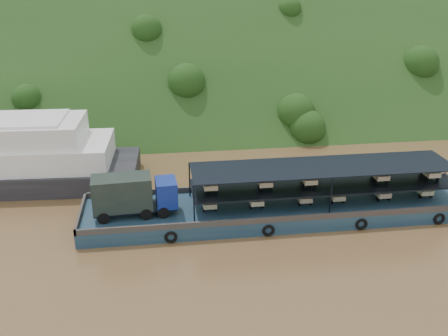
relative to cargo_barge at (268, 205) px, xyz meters
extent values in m
plane|color=brown|center=(-1.40, 1.05, -1.17)|extent=(160.00, 160.00, 0.00)
cube|color=#183914|center=(-1.40, 37.05, -1.17)|extent=(140.00, 39.60, 39.60)
cube|color=#132942|center=(1.26, 0.07, -0.57)|extent=(35.00, 7.00, 1.20)
cube|color=#592D19|center=(1.26, 3.47, 0.28)|extent=(35.00, 0.20, 0.50)
cube|color=#592D19|center=(1.26, -3.33, 0.28)|extent=(35.00, 0.20, 0.50)
cube|color=#592D19|center=(-16.14, 0.07, 0.28)|extent=(0.20, 7.00, 0.50)
torus|color=black|center=(-8.74, -3.48, -0.62)|extent=(1.06, 0.26, 1.06)
torus|color=black|center=(-0.74, -3.48, -0.62)|extent=(1.06, 0.26, 1.06)
torus|color=black|center=(7.26, -3.48, -0.62)|extent=(1.06, 0.26, 1.06)
torus|color=black|center=(14.26, -3.48, -0.62)|extent=(1.06, 0.26, 1.06)
cylinder|color=black|center=(-14.07, -1.61, 0.54)|extent=(1.03, 0.42, 1.01)
cylinder|color=black|center=(-14.21, 0.51, 0.54)|extent=(1.03, 0.42, 1.01)
cylinder|color=black|center=(-10.64, -1.38, 0.54)|extent=(1.03, 0.42, 1.01)
cylinder|color=black|center=(-10.78, 0.74, 0.54)|extent=(1.03, 0.42, 1.01)
cylinder|color=black|center=(-9.23, -1.28, 0.54)|extent=(1.03, 0.42, 1.01)
cylinder|color=black|center=(-9.37, 0.83, 0.54)|extent=(1.03, 0.42, 1.01)
cube|color=black|center=(-11.52, -0.37, 0.69)|extent=(7.00, 2.67, 0.20)
cube|color=navy|center=(-8.90, -0.20, 1.85)|extent=(1.87, 2.53, 2.22)
cube|color=black|center=(-8.04, -0.14, 2.25)|extent=(0.20, 2.02, 0.91)
cube|color=black|center=(-12.53, -0.44, 2.15)|extent=(5.00, 2.74, 2.83)
cube|color=black|center=(4.76, 0.07, 1.69)|extent=(23.00, 5.00, 0.12)
cube|color=black|center=(4.76, 0.07, 3.33)|extent=(23.00, 5.00, 0.08)
cylinder|color=black|center=(-6.74, -2.43, 1.68)|extent=(0.12, 0.12, 3.30)
cylinder|color=black|center=(-6.74, 2.57, 1.68)|extent=(0.12, 0.12, 3.30)
cylinder|color=black|center=(4.76, -2.43, 1.68)|extent=(0.12, 0.12, 3.30)
cylinder|color=black|center=(4.76, 2.57, 1.68)|extent=(0.12, 0.12, 3.30)
cylinder|color=black|center=(16.26, 2.57, 1.68)|extent=(0.12, 0.12, 3.30)
cylinder|color=black|center=(-5.26, 1.12, 0.29)|extent=(0.12, 0.52, 0.52)
cylinder|color=black|center=(-5.76, -0.68, 0.29)|extent=(0.14, 0.52, 0.52)
cylinder|color=black|center=(-4.76, -0.68, 0.29)|extent=(0.14, 0.52, 0.52)
cube|color=#BFB487|center=(-5.26, -0.33, 0.63)|extent=(1.15, 1.50, 0.44)
cube|color=red|center=(-5.26, 0.82, 0.81)|extent=(0.55, 0.80, 0.80)
cube|color=red|center=(-5.26, 0.62, 1.31)|extent=(0.50, 0.10, 0.10)
cylinder|color=black|center=(-1.19, 1.12, 0.29)|extent=(0.12, 0.52, 0.52)
cylinder|color=black|center=(-1.69, -0.68, 0.29)|extent=(0.14, 0.52, 0.52)
cylinder|color=black|center=(-0.69, -0.68, 0.29)|extent=(0.14, 0.52, 0.52)
cube|color=beige|center=(-1.19, -0.33, 0.63)|extent=(1.15, 1.50, 0.44)
cube|color=red|center=(-1.19, 0.82, 0.81)|extent=(0.55, 0.80, 0.80)
cube|color=red|center=(-1.19, 0.62, 1.31)|extent=(0.50, 0.10, 0.10)
cylinder|color=black|center=(3.12, 1.12, 0.29)|extent=(0.12, 0.52, 0.52)
cylinder|color=black|center=(2.62, -0.68, 0.29)|extent=(0.14, 0.52, 0.52)
cylinder|color=black|center=(3.62, -0.68, 0.29)|extent=(0.14, 0.52, 0.52)
cube|color=#C1B188|center=(3.12, -0.33, 0.63)|extent=(1.15, 1.50, 0.44)
cube|color=#AD130B|center=(3.12, 0.82, 0.81)|extent=(0.55, 0.80, 0.80)
cube|color=#AD130B|center=(3.12, 0.62, 1.31)|extent=(0.50, 0.10, 0.10)
cylinder|color=black|center=(6.11, 1.12, 0.29)|extent=(0.12, 0.52, 0.52)
cylinder|color=black|center=(5.61, -0.68, 0.29)|extent=(0.14, 0.52, 0.52)
cylinder|color=black|center=(6.61, -0.68, 0.29)|extent=(0.14, 0.52, 0.52)
cube|color=#C9BB8E|center=(6.11, -0.33, 0.63)|extent=(1.15, 1.50, 0.44)
cube|color=red|center=(6.11, 0.82, 0.81)|extent=(0.55, 0.80, 0.80)
cube|color=red|center=(6.11, 0.62, 1.31)|extent=(0.50, 0.10, 0.10)
cylinder|color=black|center=(10.35, 1.12, 0.29)|extent=(0.12, 0.52, 0.52)
cylinder|color=black|center=(9.85, -0.68, 0.29)|extent=(0.14, 0.52, 0.52)
cylinder|color=black|center=(10.85, -0.68, 0.29)|extent=(0.14, 0.52, 0.52)
cube|color=beige|center=(10.35, -0.33, 0.63)|extent=(1.15, 1.50, 0.44)
cube|color=#B6210C|center=(10.35, 0.82, 0.81)|extent=(0.55, 0.80, 0.80)
cube|color=#B6210C|center=(10.35, 0.62, 1.31)|extent=(0.50, 0.10, 0.10)
cylinder|color=black|center=(14.36, 1.12, 0.29)|extent=(0.12, 0.52, 0.52)
cylinder|color=black|center=(13.86, -0.68, 0.29)|extent=(0.14, 0.52, 0.52)
cylinder|color=black|center=(14.86, -0.68, 0.29)|extent=(0.14, 0.52, 0.52)
cube|color=beige|center=(14.36, -0.33, 0.63)|extent=(1.15, 1.50, 0.44)
cube|color=#A8230B|center=(14.36, 0.82, 0.81)|extent=(0.55, 0.80, 0.80)
cube|color=#A8230B|center=(14.36, 0.62, 1.31)|extent=(0.50, 0.10, 0.10)
cylinder|color=black|center=(-5.17, 1.12, 2.01)|extent=(0.12, 0.52, 0.52)
cylinder|color=black|center=(-5.67, -0.68, 2.01)|extent=(0.14, 0.52, 0.52)
cylinder|color=black|center=(-4.67, -0.68, 2.01)|extent=(0.14, 0.52, 0.52)
cube|color=tan|center=(-5.17, -0.33, 2.35)|extent=(1.15, 1.50, 0.44)
cube|color=red|center=(-5.17, 0.82, 2.53)|extent=(0.55, 0.80, 0.80)
cube|color=red|center=(-5.17, 0.62, 3.03)|extent=(0.50, 0.10, 0.10)
cylinder|color=black|center=(-0.47, 1.12, 2.01)|extent=(0.12, 0.52, 0.52)
cylinder|color=black|center=(-0.97, -0.68, 2.01)|extent=(0.14, 0.52, 0.52)
cylinder|color=black|center=(0.03, -0.68, 2.01)|extent=(0.14, 0.52, 0.52)
cube|color=#C3AD8A|center=(-0.47, -0.33, 2.35)|extent=(1.15, 1.50, 0.44)
cube|color=#1A339D|center=(-0.47, 0.82, 2.53)|extent=(0.55, 0.80, 0.80)
cube|color=#1A339D|center=(-0.47, 0.62, 3.03)|extent=(0.50, 0.10, 0.10)
cylinder|color=black|center=(3.45, 1.12, 2.01)|extent=(0.12, 0.52, 0.52)
cylinder|color=black|center=(2.95, -0.68, 2.01)|extent=(0.14, 0.52, 0.52)
cylinder|color=black|center=(3.95, -0.68, 2.01)|extent=(0.14, 0.52, 0.52)
cube|color=beige|center=(3.45, -0.33, 2.35)|extent=(1.15, 1.50, 0.44)
cube|color=red|center=(3.45, 0.82, 2.53)|extent=(0.55, 0.80, 0.80)
cube|color=red|center=(3.45, 0.62, 3.03)|extent=(0.50, 0.10, 0.10)
cylinder|color=black|center=(9.97, 1.12, 2.01)|extent=(0.12, 0.52, 0.52)
cylinder|color=black|center=(9.47, -0.68, 2.01)|extent=(0.14, 0.52, 0.52)
cylinder|color=black|center=(10.47, -0.68, 2.01)|extent=(0.14, 0.52, 0.52)
cube|color=tan|center=(9.97, -0.33, 2.35)|extent=(1.15, 1.50, 0.44)
cube|color=#AB160B|center=(9.97, 0.82, 2.53)|extent=(0.55, 0.80, 0.80)
cube|color=#AB160B|center=(9.97, 0.62, 3.03)|extent=(0.50, 0.10, 0.10)
cylinder|color=black|center=(14.74, 1.12, 2.01)|extent=(0.12, 0.52, 0.52)
cylinder|color=black|center=(14.24, -0.68, 2.01)|extent=(0.14, 0.52, 0.52)
cylinder|color=black|center=(15.24, -0.68, 2.01)|extent=(0.14, 0.52, 0.52)
cube|color=beige|center=(14.74, -0.33, 2.35)|extent=(1.15, 1.50, 0.44)
cube|color=red|center=(14.74, 0.82, 2.53)|extent=(0.55, 0.80, 0.80)
cube|color=red|center=(14.74, 0.62, 3.03)|extent=(0.50, 0.10, 0.10)
camera|label=1|loc=(-9.23, -38.57, 19.71)|focal=40.00mm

